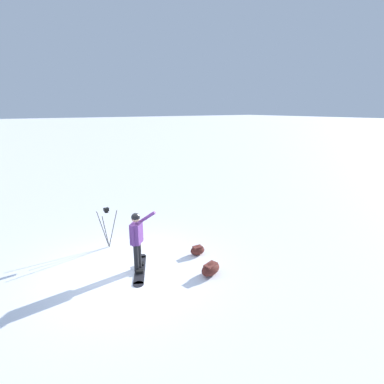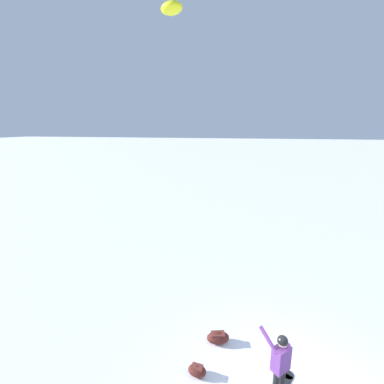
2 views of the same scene
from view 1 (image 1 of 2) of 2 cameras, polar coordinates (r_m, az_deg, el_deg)
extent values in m
plane|color=white|center=(9.28, -11.95, -14.13)|extent=(300.00, 300.00, 0.00)
cylinder|color=black|center=(9.10, -10.00, -11.60)|extent=(0.14, 0.14, 0.85)
cylinder|color=black|center=(8.92, -10.49, -12.23)|extent=(0.14, 0.14, 0.85)
cube|color=#592D72|center=(8.70, -10.48, -7.67)|extent=(0.47, 0.46, 0.60)
sphere|color=tan|center=(8.54, -10.62, -4.91)|extent=(0.23, 0.23, 0.23)
sphere|color=black|center=(8.53, -10.63, -4.72)|extent=(0.24, 0.24, 0.24)
cylinder|color=#592D72|center=(8.62, -8.60, -4.82)|extent=(0.44, 0.46, 0.42)
cylinder|color=#592D72|center=(8.54, -11.07, -8.17)|extent=(0.09, 0.09, 0.60)
cube|color=black|center=(9.21, -9.79, -14.17)|extent=(1.54, 0.99, 0.02)
cylinder|color=black|center=(9.91, -9.52, -11.90)|extent=(0.29, 0.29, 0.02)
cylinder|color=black|center=(8.54, -10.11, -16.80)|extent=(0.29, 0.29, 0.02)
cube|color=black|center=(9.38, -9.73, -13.24)|extent=(0.22, 0.24, 0.08)
cube|color=black|center=(9.00, -9.89, -14.58)|extent=(0.22, 0.24, 0.08)
ellipsoid|color=#4C1E19|center=(8.78, 3.53, -14.34)|extent=(0.56, 0.75, 0.34)
cube|color=brown|center=(8.72, 3.54, -13.65)|extent=(0.34, 0.45, 0.08)
cylinder|color=#262628|center=(10.60, -14.72, -6.71)|extent=(0.07, 0.40, 1.24)
cylinder|color=#262628|center=(10.63, -16.49, -6.80)|extent=(0.32, 0.27, 1.24)
cylinder|color=#262628|center=(10.37, -16.00, -7.32)|extent=(0.32, 0.27, 1.24)
cube|color=black|center=(10.31, -15.89, -3.61)|extent=(0.10, 0.10, 0.06)
cube|color=black|center=(10.28, -15.93, -3.19)|extent=(0.12, 0.16, 0.10)
ellipsoid|color=#4C1E19|center=(9.84, 1.04, -10.97)|extent=(0.37, 0.51, 0.29)
cube|color=brown|center=(9.80, 1.05, -10.44)|extent=(0.22, 0.30, 0.08)
camera|label=2|loc=(13.42, -17.92, 22.18)|focal=25.09mm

